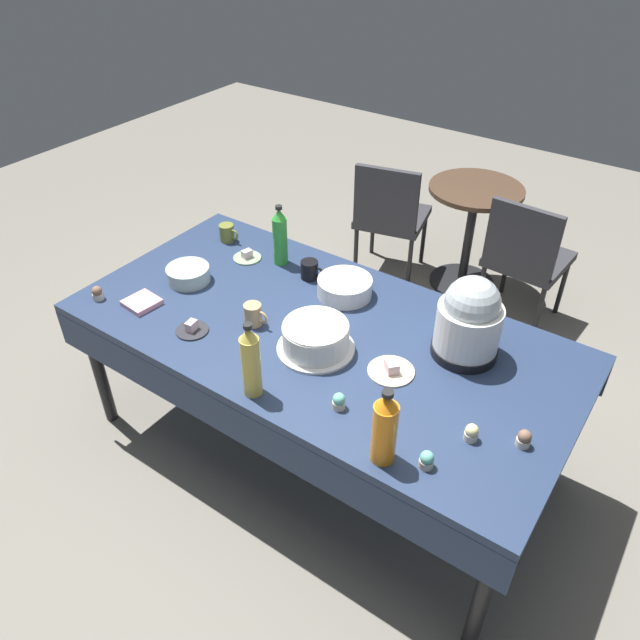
{
  "coord_description": "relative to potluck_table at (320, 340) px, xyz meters",
  "views": [
    {
      "loc": [
        1.21,
        -1.72,
        2.39
      ],
      "look_at": [
        0.0,
        0.0,
        0.8
      ],
      "focal_mm": 34.62,
      "sensor_mm": 36.0,
      "label": 1
    }
  ],
  "objects": [
    {
      "name": "ground",
      "position": [
        0.0,
        0.0,
        -0.69
      ],
      "size": [
        9.0,
        9.0,
        0.0
      ],
      "primitive_type": "plane",
      "color": "slate"
    },
    {
      "name": "potluck_table",
      "position": [
        0.0,
        0.0,
        0.0
      ],
      "size": [
        2.2,
        1.1,
        0.75
      ],
      "color": "navy",
      "rests_on": "ground"
    },
    {
      "name": "frosted_layer_cake",
      "position": [
        0.06,
        -0.12,
        0.12
      ],
      "size": [
        0.33,
        0.33,
        0.13
      ],
      "color": "silver",
      "rests_on": "potluck_table"
    },
    {
      "name": "slow_cooker",
      "position": [
        0.57,
        0.21,
        0.23
      ],
      "size": [
        0.27,
        0.27,
        0.36
      ],
      "color": "black",
      "rests_on": "potluck_table"
    },
    {
      "name": "glass_salad_bowl",
      "position": [
        -0.74,
        -0.05,
        0.1
      ],
      "size": [
        0.21,
        0.21,
        0.07
      ],
      "primitive_type": "cylinder",
      "color": "#B2C6BC",
      "rests_on": "potluck_table"
    },
    {
      "name": "ceramic_snack_bowl",
      "position": [
        -0.06,
        0.28,
        0.1
      ],
      "size": [
        0.25,
        0.25,
        0.09
      ],
      "primitive_type": "cylinder",
      "color": "silver",
      "rests_on": "potluck_table"
    },
    {
      "name": "dessert_plate_cream",
      "position": [
        0.39,
        -0.06,
        0.07
      ],
      "size": [
        0.19,
        0.19,
        0.05
      ],
      "color": "beige",
      "rests_on": "potluck_table"
    },
    {
      "name": "dessert_plate_charcoal",
      "position": [
        -0.44,
        -0.33,
        0.07
      ],
      "size": [
        0.14,
        0.14,
        0.05
      ],
      "color": "#2D2D33",
      "rests_on": "potluck_table"
    },
    {
      "name": "dessert_plate_sage",
      "position": [
        -0.64,
        0.27,
        0.07
      ],
      "size": [
        0.14,
        0.14,
        0.05
      ],
      "color": "#8CA87F",
      "rests_on": "potluck_table"
    },
    {
      "name": "cupcake_mint",
      "position": [
        0.95,
        -0.13,
        0.09
      ],
      "size": [
        0.05,
        0.05,
        0.07
      ],
      "color": "beige",
      "rests_on": "potluck_table"
    },
    {
      "name": "cupcake_berry",
      "position": [
        -0.97,
        -0.4,
        0.09
      ],
      "size": [
        0.05,
        0.05,
        0.07
      ],
      "color": "beige",
      "rests_on": "potluck_table"
    },
    {
      "name": "cupcake_vanilla",
      "position": [
        0.33,
        -0.35,
        0.09
      ],
      "size": [
        0.05,
        0.05,
        0.07
      ],
      "color": "beige",
      "rests_on": "potluck_table"
    },
    {
      "name": "cupcake_rose",
      "position": [
        0.79,
        -0.21,
        0.09
      ],
      "size": [
        0.05,
        0.05,
        0.07
      ],
      "color": "beige",
      "rests_on": "potluck_table"
    },
    {
      "name": "cupcake_cocoa",
      "position": [
        0.72,
        -0.41,
        0.09
      ],
      "size": [
        0.05,
        0.05,
        0.07
      ],
      "color": "beige",
      "rests_on": "potluck_table"
    },
    {
      "name": "soda_bottle_orange_juice",
      "position": [
        0.58,
        -0.46,
        0.2
      ],
      "size": [
        0.09,
        0.09,
        0.31
      ],
      "color": "orange",
      "rests_on": "potluck_table"
    },
    {
      "name": "soda_bottle_lime_soda",
      "position": [
        -0.48,
        0.34,
        0.21
      ],
      "size": [
        0.07,
        0.07,
        0.31
      ],
      "color": "green",
      "rests_on": "potluck_table"
    },
    {
      "name": "soda_bottle_ginger_ale",
      "position": [
        0.02,
        -0.47,
        0.21
      ],
      "size": [
        0.07,
        0.07,
        0.33
      ],
      "color": "gold",
      "rests_on": "potluck_table"
    },
    {
      "name": "coffee_mug_olive",
      "position": [
        -0.84,
        0.35,
        0.11
      ],
      "size": [
        0.12,
        0.08,
        0.09
      ],
      "color": "olive",
      "rests_on": "potluck_table"
    },
    {
      "name": "coffee_mug_black",
      "position": [
        -0.27,
        0.31,
        0.11
      ],
      "size": [
        0.13,
        0.09,
        0.09
      ],
      "color": "black",
      "rests_on": "potluck_table"
    },
    {
      "name": "coffee_mug_tan",
      "position": [
        -0.26,
        -0.13,
        0.11
      ],
      "size": [
        0.12,
        0.08,
        0.1
      ],
      "color": "tan",
      "rests_on": "potluck_table"
    },
    {
      "name": "paper_napkin_stack",
      "position": [
        -0.77,
        -0.32,
        0.07
      ],
      "size": [
        0.15,
        0.15,
        0.02
      ],
      "primitive_type": "cube",
      "rotation": [
        0.0,
        0.0,
        -0.1
      ],
      "color": "pink",
      "rests_on": "potluck_table"
    },
    {
      "name": "maroon_chair_left",
      "position": [
        -0.53,
        1.57,
        -0.2
      ],
      "size": [
        0.53,
        0.53,
        0.85
      ],
      "color": "#333338",
      "rests_on": "ground"
    },
    {
      "name": "maroon_chair_right",
      "position": [
        0.4,
        1.57,
        -0.2
      ],
      "size": [
        0.47,
        0.47,
        0.85
      ],
      "color": "#333338",
      "rests_on": "ground"
    },
    {
      "name": "round_cafe_table",
      "position": [
        -0.05,
        1.79,
        -0.19
      ],
      "size": [
        0.6,
        0.6,
        0.72
      ],
      "color": "#473323",
      "rests_on": "ground"
    }
  ]
}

